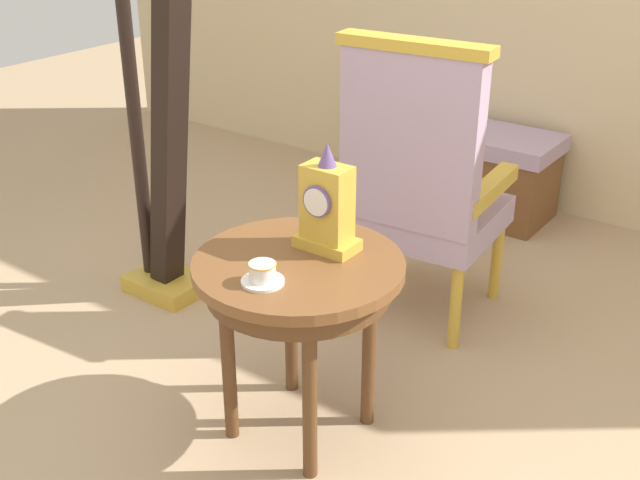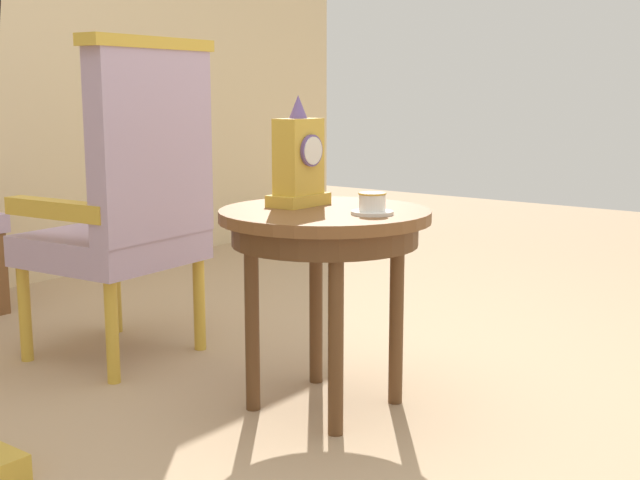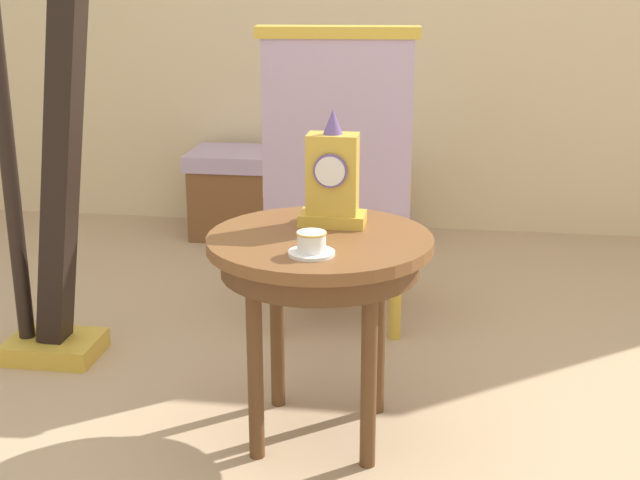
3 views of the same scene
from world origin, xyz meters
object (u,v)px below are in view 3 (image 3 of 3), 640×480
(mantel_clock, at_px, (333,179))
(side_table, at_px, (320,263))
(armchair, at_px, (338,176))
(window_bench, at_px, (289,194))
(harp, at_px, (46,167))
(teacup_left, at_px, (311,245))

(mantel_clock, bearing_deg, side_table, -99.56)
(armchair, distance_m, window_bench, 1.25)
(side_table, distance_m, armchair, 0.83)
(mantel_clock, bearing_deg, harp, 164.67)
(teacup_left, height_order, mantel_clock, mantel_clock)
(side_table, relative_size, armchair, 0.56)
(harp, relative_size, window_bench, 1.70)
(mantel_clock, xyz_separation_m, armchair, (-0.07, 0.71, -0.16))
(side_table, xyz_separation_m, armchair, (-0.05, 0.82, 0.06))
(mantel_clock, distance_m, armchair, 0.73)
(teacup_left, xyz_separation_m, armchair, (-0.06, 0.99, -0.05))
(side_table, xyz_separation_m, mantel_clock, (0.02, 0.12, 0.22))
(mantel_clock, xyz_separation_m, window_bench, (-0.47, 1.83, -0.53))
(mantel_clock, height_order, window_bench, mantel_clock)
(teacup_left, xyz_separation_m, harp, (-0.98, 0.56, 0.05))
(side_table, height_order, teacup_left, teacup_left)
(side_table, height_order, window_bench, side_table)
(armchair, xyz_separation_m, window_bench, (-0.39, 1.13, -0.37))
(mantel_clock, bearing_deg, teacup_left, -93.43)
(side_table, distance_m, harp, 1.07)
(teacup_left, height_order, harp, harp)
(side_table, xyz_separation_m, teacup_left, (0.00, -0.17, 0.11))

